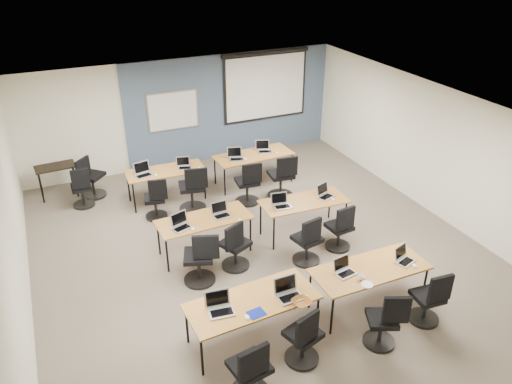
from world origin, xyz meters
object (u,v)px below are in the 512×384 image
task_chair_1 (304,341)px  spare_chair_b (82,191)px  task_chair_3 (429,302)px  training_table_mid_right (304,203)px  task_chair_9 (193,192)px  utility_table (56,170)px  laptop_10 (236,156)px  laptop_5 (221,212)px  task_chair_6 (308,244)px  task_chair_2 (385,324)px  training_table_front_left (252,303)px  training_table_front_right (370,270)px  laptop_0 (220,307)px  training_table_mid_left (204,221)px  spare_chair_a (90,180)px  task_chair_5 (235,249)px  task_chair_0 (251,375)px  laptop_1 (288,292)px  laptop_4 (181,224)px  laptop_11 (264,149)px  laptop_6 (281,203)px  laptop_8 (143,172)px  task_chair_8 (156,202)px  training_table_back_left (166,172)px  projector_screen (266,82)px  laptop_2 (344,269)px  task_chair_7 (340,231)px  laptop_7 (325,193)px  whiteboard (173,111)px  laptop_9 (184,165)px  laptop_3 (404,258)px  training_table_back_right (254,156)px  task_chair_4 (201,262)px  task_chair_11 (282,180)px

task_chair_1 → spare_chair_b: task_chair_1 is taller
task_chair_3 → training_table_mid_right: bearing=104.8°
task_chair_1 → task_chair_9: 4.74m
training_table_mid_right → utility_table: utility_table is taller
training_table_mid_right → laptop_10: (-0.45, 2.40, 0.11)m
laptop_5 → laptop_10: size_ratio=0.94×
task_chair_6 → spare_chair_b: bearing=120.6°
task_chair_2 → utility_table: size_ratio=1.12×
training_table_front_left → training_table_front_right: (1.98, -0.05, -0.00)m
laptop_0 → task_chair_2: bearing=-14.5°
training_table_mid_left → spare_chair_a: 3.54m
task_chair_5 → task_chair_0: bearing=-132.6°
training_table_front_right → laptop_1: 1.47m
laptop_4 → laptop_11: (2.79, 2.48, 0.00)m
training_table_front_left → laptop_6: laptop_6 is taller
training_table_mid_right → laptop_10: 2.44m
laptop_8 → training_table_front_right: bearing=-75.2°
task_chair_8 → task_chair_0: bearing=-77.1°
training_table_back_left → laptop_4: size_ratio=5.13×
projector_screen → task_chair_2: (-1.56, -7.33, -1.49)m
laptop_6 → laptop_2: bearing=-82.7°
laptop_1 → task_chair_8: (-0.91, 4.15, -0.41)m
training_table_front_right → laptop_0: (-2.47, 0.05, 0.11)m
training_table_front_left → training_table_mid_right: size_ratio=1.11×
training_table_mid_right → laptop_8: size_ratio=4.76×
training_table_back_left → task_chair_1: size_ratio=1.74×
task_chair_7 → projector_screen: bearing=75.8°
laptop_7 → laptop_8: 3.89m
spare_chair_b → whiteboard: bearing=28.7°
task_chair_5 → laptop_9: size_ratio=3.31×
laptop_1 → utility_table: bearing=113.4°
laptop_3 → laptop_1: bearing=161.2°
laptop_6 → utility_table: bearing=144.8°
laptop_2 → laptop_9: (-1.11, 4.68, -0.00)m
laptop_0 → laptop_4: (0.14, 2.33, -0.00)m
laptop_0 → task_chair_5: bearing=69.4°
laptop_2 → training_table_back_right: bearing=74.0°
laptop_9 → whiteboard: bearing=96.0°
task_chair_6 → laptop_9: task_chair_6 is taller
laptop_11 → task_chair_4: bearing=-110.9°
laptop_1 → laptop_5: laptop_1 is taller
laptop_11 → task_chair_11: size_ratio=0.32×
training_table_back_right → training_table_mid_left: bearing=-134.3°
task_chair_5 → task_chair_11: (1.97, 2.05, 0.03)m
training_table_mid_right → task_chair_11: size_ratio=1.62×
laptop_7 → whiteboard: bearing=93.8°
training_table_back_left → task_chair_7: (2.44, -3.24, -0.28)m
task_chair_6 → task_chair_11: task_chair_11 is taller
laptop_0 → task_chair_11: task_chair_11 is taller
task_chair_2 → laptop_5: (-1.24, 3.30, 0.40)m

